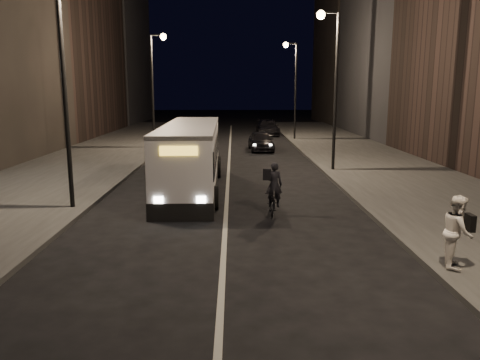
{
  "coord_description": "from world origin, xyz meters",
  "views": [
    {
      "loc": [
        0.27,
        -12.63,
        4.36
      ],
      "look_at": [
        0.48,
        2.1,
        1.5
      ],
      "focal_mm": 35.0,
      "sensor_mm": 36.0,
      "label": 1
    }
  ],
  "objects_px": {
    "cyclist_on_bicycle": "(273,197)",
    "car_far": "(268,128)",
    "streetlight_right_far": "(293,78)",
    "pedestrian_woman": "(457,231)",
    "streetlight_right_mid": "(331,70)",
    "city_bus": "(191,154)",
    "car_mid": "(182,138)",
    "car_near": "(261,141)",
    "streetlight_left_near": "(70,60)",
    "streetlight_left_far": "(156,75)"
  },
  "relations": [
    {
      "from": "cyclist_on_bicycle",
      "to": "car_mid",
      "type": "xyz_separation_m",
      "value": [
        -5.28,
        18.86,
        0.13
      ]
    },
    {
      "from": "streetlight_right_mid",
      "to": "pedestrian_woman",
      "type": "bearing_deg",
      "value": -88.91
    },
    {
      "from": "streetlight_left_far",
      "to": "car_near",
      "type": "distance_m",
      "value": 8.96
    },
    {
      "from": "pedestrian_woman",
      "to": "car_mid",
      "type": "bearing_deg",
      "value": 39.55
    },
    {
      "from": "streetlight_left_far",
      "to": "pedestrian_woman",
      "type": "relative_size",
      "value": 4.63
    },
    {
      "from": "city_bus",
      "to": "streetlight_right_mid",
      "type": "bearing_deg",
      "value": 30.08
    },
    {
      "from": "streetlight_right_far",
      "to": "car_far",
      "type": "bearing_deg",
      "value": 109.94
    },
    {
      "from": "pedestrian_woman",
      "to": "car_far",
      "type": "relative_size",
      "value": 0.35
    },
    {
      "from": "streetlight_left_far",
      "to": "pedestrian_woman",
      "type": "xyz_separation_m",
      "value": [
        10.93,
        -24.03,
        -4.32
      ]
    },
    {
      "from": "streetlight_left_far",
      "to": "car_far",
      "type": "relative_size",
      "value": 1.63
    },
    {
      "from": "streetlight_right_mid",
      "to": "car_far",
      "type": "height_order",
      "value": "streetlight_right_mid"
    },
    {
      "from": "city_bus",
      "to": "car_mid",
      "type": "distance_m",
      "value": 14.58
    },
    {
      "from": "city_bus",
      "to": "car_mid",
      "type": "xyz_separation_m",
      "value": [
        -2.0,
        14.42,
        -0.8
      ]
    },
    {
      "from": "streetlight_left_far",
      "to": "car_mid",
      "type": "bearing_deg",
      "value": 8.45
    },
    {
      "from": "car_mid",
      "to": "car_far",
      "type": "bearing_deg",
      "value": -129.3
    },
    {
      "from": "streetlight_right_mid",
      "to": "city_bus",
      "type": "relative_size",
      "value": 0.76
    },
    {
      "from": "cyclist_on_bicycle",
      "to": "pedestrian_woman",
      "type": "relative_size",
      "value": 1.08
    },
    {
      "from": "streetlight_left_far",
      "to": "pedestrian_woman",
      "type": "bearing_deg",
      "value": -65.54
    },
    {
      "from": "pedestrian_woman",
      "to": "car_far",
      "type": "xyz_separation_m",
      "value": [
        -2.0,
        34.8,
        -0.31
      ]
    },
    {
      "from": "streetlight_left_near",
      "to": "cyclist_on_bicycle",
      "type": "xyz_separation_m",
      "value": [
        7.01,
        -0.6,
        -4.73
      ]
    },
    {
      "from": "streetlight_right_far",
      "to": "streetlight_right_mid",
      "type": "bearing_deg",
      "value": -90.0
    },
    {
      "from": "streetlight_right_far",
      "to": "pedestrian_woman",
      "type": "height_order",
      "value": "streetlight_right_far"
    },
    {
      "from": "streetlight_left_far",
      "to": "car_near",
      "type": "height_order",
      "value": "streetlight_left_far"
    },
    {
      "from": "streetlight_left_near",
      "to": "car_near",
      "type": "distance_m",
      "value": 19.26
    },
    {
      "from": "streetlight_right_mid",
      "to": "city_bus",
      "type": "height_order",
      "value": "streetlight_right_mid"
    },
    {
      "from": "cyclist_on_bicycle",
      "to": "car_far",
      "type": "distance_m",
      "value": 29.44
    },
    {
      "from": "streetlight_right_far",
      "to": "car_far",
      "type": "height_order",
      "value": "streetlight_right_far"
    },
    {
      "from": "streetlight_right_mid",
      "to": "car_near",
      "type": "distance_m",
      "value": 10.66
    },
    {
      "from": "cyclist_on_bicycle",
      "to": "city_bus",
      "type": "bearing_deg",
      "value": 132.61
    },
    {
      "from": "streetlight_right_far",
      "to": "car_near",
      "type": "distance_m",
      "value": 8.89
    },
    {
      "from": "city_bus",
      "to": "streetlight_left_near",
      "type": "bearing_deg",
      "value": -135.06
    },
    {
      "from": "streetlight_right_far",
      "to": "city_bus",
      "type": "relative_size",
      "value": 0.76
    },
    {
      "from": "streetlight_right_mid",
      "to": "cyclist_on_bicycle",
      "type": "distance_m",
      "value": 10.47
    },
    {
      "from": "streetlight_right_far",
      "to": "streetlight_left_far",
      "type": "distance_m",
      "value": 12.24
    },
    {
      "from": "city_bus",
      "to": "car_far",
      "type": "height_order",
      "value": "city_bus"
    },
    {
      "from": "car_mid",
      "to": "pedestrian_woman",
      "type": "bearing_deg",
      "value": 105.85
    },
    {
      "from": "car_near",
      "to": "car_mid",
      "type": "bearing_deg",
      "value": 165.74
    },
    {
      "from": "streetlight_left_far",
      "to": "city_bus",
      "type": "distance_m",
      "value": 15.13
    },
    {
      "from": "streetlight_right_mid",
      "to": "streetlight_right_far",
      "type": "xyz_separation_m",
      "value": [
        0.0,
        16.0,
        0.0
      ]
    },
    {
      "from": "car_near",
      "to": "car_mid",
      "type": "height_order",
      "value": "car_mid"
    },
    {
      "from": "streetlight_left_far",
      "to": "pedestrian_woman",
      "type": "distance_m",
      "value": 26.75
    },
    {
      "from": "streetlight_left_near",
      "to": "streetlight_left_far",
      "type": "height_order",
      "value": "same"
    },
    {
      "from": "streetlight_right_far",
      "to": "city_bus",
      "type": "xyz_separation_m",
      "value": [
        -6.93,
        -20.16,
        -3.8
      ]
    },
    {
      "from": "streetlight_right_mid",
      "to": "streetlight_right_far",
      "type": "height_order",
      "value": "same"
    },
    {
      "from": "city_bus",
      "to": "pedestrian_woman",
      "type": "xyz_separation_m",
      "value": [
        7.2,
        -9.87,
        -0.52
      ]
    },
    {
      "from": "streetlight_right_far",
      "to": "cyclist_on_bicycle",
      "type": "height_order",
      "value": "streetlight_right_far"
    },
    {
      "from": "city_bus",
      "to": "pedestrian_woman",
      "type": "distance_m",
      "value": 12.23
    },
    {
      "from": "streetlight_right_mid",
      "to": "cyclist_on_bicycle",
      "type": "height_order",
      "value": "streetlight_right_mid"
    },
    {
      "from": "streetlight_right_mid",
      "to": "cyclist_on_bicycle",
      "type": "bearing_deg",
      "value": -113.01
    },
    {
      "from": "cyclist_on_bicycle",
      "to": "streetlight_right_far",
      "type": "bearing_deg",
      "value": 87.74
    }
  ]
}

